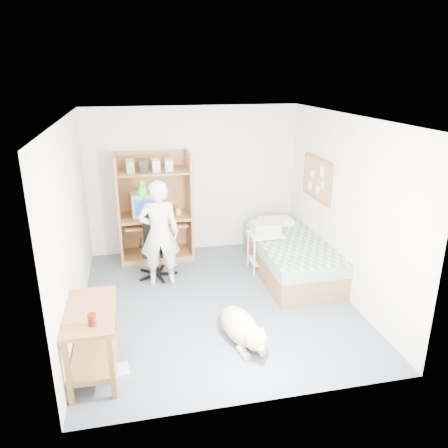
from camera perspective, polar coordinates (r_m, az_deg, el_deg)
The scene contains 21 objects.
floor at distance 6.16m, azimuth -0.93°, elevation -10.07°, with size 4.00×4.00×0.00m, color #474F60.
wall_back at distance 7.55m, azimuth -3.96°, elevation 5.70°, with size 3.60×0.02×2.50m, color silver.
wall_right at distance 6.24m, azimuth 15.45°, elevation 2.09°, with size 0.02×4.00×2.50m, color silver.
wall_left at distance 5.61m, azimuth -19.33°, elevation -0.25°, with size 0.02×4.00×2.50m, color silver.
ceiling at distance 5.39m, azimuth -1.08°, elevation 13.73°, with size 3.60×4.00×0.02m, color white.
computer_hutch at distance 7.35m, azimuth -8.99°, elevation 1.65°, with size 1.20×0.63×1.80m.
bed at distance 6.90m, azimuth 8.72°, elevation -4.28°, with size 1.02×2.02×0.66m.
side_desk at distance 4.82m, azimuth -16.86°, elevation -13.30°, with size 0.50×1.00×0.75m.
corkboard at distance 6.96m, azimuth 12.05°, elevation 5.82°, with size 0.04×0.94×0.66m.
office_chair at distance 6.86m, azimuth -8.83°, elevation -3.95°, with size 0.54×0.54×0.96m.
person at distance 6.41m, azimuth -8.44°, elevation -1.24°, with size 0.58×0.38×1.59m, color silver.
parrot at distance 6.22m, azimuth -10.59°, elevation 4.39°, with size 0.12×0.21×0.32m.
dog at distance 5.26m, azimuth 2.37°, elevation -13.38°, with size 0.50×1.13×0.43m.
printer_cart at distance 6.97m, azimuth 5.38°, elevation -2.78°, with size 0.52×0.42×0.62m.
printer at distance 6.87m, azimuth 5.46°, elevation -0.48°, with size 0.42×0.32×0.18m, color #B6B5B0.
crt_monitor at distance 7.31m, azimuth -10.51°, elevation 2.61°, with size 0.44×0.46×0.38m.
keyboard at distance 7.25m, azimuth -8.53°, elevation 0.17°, with size 0.45×0.16×0.03m, color beige.
pencil_cup at distance 7.30m, azimuth -5.95°, elevation 1.64°, with size 0.08×0.08×0.12m, color yellow.
drink_glass at distance 4.40m, azimuth -16.87°, elevation -11.86°, with size 0.08×0.08×0.12m, color #441C0A.
floor_box_a at distance 5.02m, azimuth -15.79°, elevation -17.88°, with size 0.25×0.20×0.10m, color white.
floor_box_b at distance 4.95m, azimuth -13.36°, elevation -18.36°, with size 0.18×0.22×0.08m, color beige.
Camera 1 is at (-1.03, -5.27, 3.03)m, focal length 35.00 mm.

